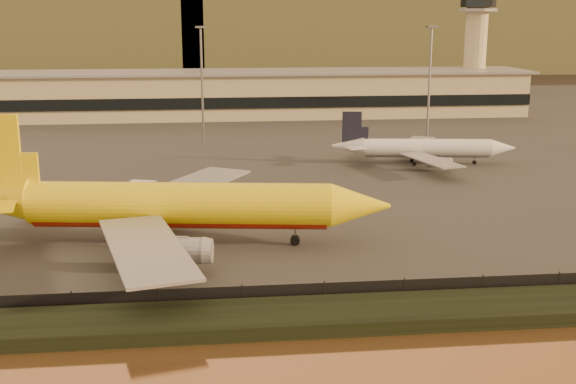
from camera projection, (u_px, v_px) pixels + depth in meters
name	position (u px, v px, depth m)	size (l,w,h in m)	color
ground	(289.00, 263.00, 82.96)	(900.00, 900.00, 0.00)	black
embankment	(309.00, 317.00, 66.37)	(320.00, 7.00, 1.40)	black
tarmac	(245.00, 133.00, 174.67)	(320.00, 220.00, 0.20)	#2D2D2D
perimeter_fence	(304.00, 294.00, 70.09)	(300.00, 0.05, 2.20)	black
terminal_building	(187.00, 95.00, 201.17)	(202.00, 25.00, 12.60)	#C6B689
control_tower	(476.00, 37.00, 211.80)	(11.20, 11.20, 35.50)	#C6B689
apron_light_masts	(320.00, 74.00, 153.26)	(152.20, 12.20, 25.40)	slate
distant_hills	(184.00, 9.00, 401.63)	(470.00, 160.00, 70.00)	brown
dhl_cargo_jet	(172.00, 206.00, 88.26)	(53.56, 51.96, 16.00)	yellow
white_narrowbody_jet	(423.00, 149.00, 136.89)	(34.75, 33.63, 9.99)	white
gse_vehicle_yellow	(313.00, 195.00, 109.31)	(4.37, 1.97, 1.97)	yellow
gse_vehicle_white	(143.00, 187.00, 114.85)	(4.19, 1.89, 1.89)	white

